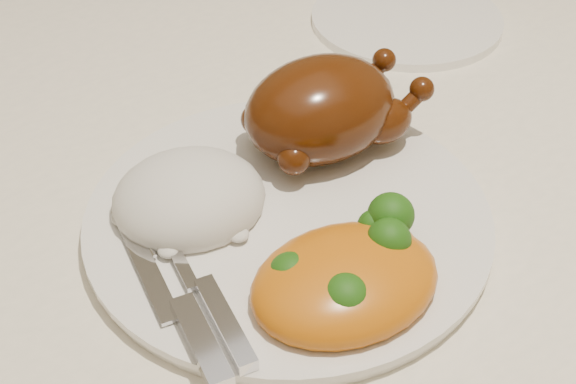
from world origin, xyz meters
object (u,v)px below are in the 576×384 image
dining_table (172,288)px  side_plate (407,19)px  dinner_plate (288,220)px  roast_chicken (325,108)px

dining_table → side_plate: 0.37m
dinner_plate → side_plate: dinner_plate is taller
dining_table → roast_chicken: bearing=-13.2°
side_plate → dinner_plate: bearing=-144.1°
side_plate → roast_chicken: size_ratio=1.28×
dining_table → side_plate: (0.33, 0.11, 0.11)m
dinner_plate → side_plate: (0.27, 0.19, -0.00)m
dining_table → dinner_plate: bearing=-52.0°
dining_table → dinner_plate: 0.15m
dining_table → dinner_plate: (0.06, -0.08, 0.11)m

